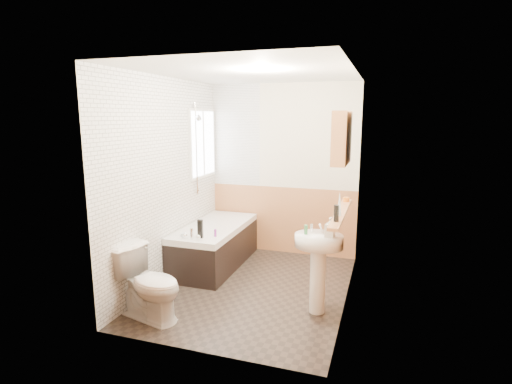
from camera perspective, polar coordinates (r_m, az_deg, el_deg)
floor at (r=4.94m, az=-0.56°, el=-13.54°), size 2.80×2.80×0.00m
ceiling at (r=4.52m, az=-0.62°, el=16.69°), size 2.80×2.80×0.00m
wall_back at (r=5.90m, az=3.82°, el=3.12°), size 2.20×0.02×2.50m
wall_front at (r=3.29m, az=-8.51°, el=-3.11°), size 2.20×0.02×2.50m
wall_left at (r=5.03m, az=-12.65°, el=1.55°), size 0.02×2.80×2.50m
wall_right at (r=4.35m, az=13.41°, el=0.09°), size 0.02×2.80×2.50m
wainscot_right at (r=4.54m, az=12.72°, el=-9.23°), size 0.01×2.80×1.00m
wainscot_front at (r=3.56m, az=-8.01°, el=-14.82°), size 2.20×0.01×1.00m
wainscot_back at (r=6.03m, az=3.68°, el=-3.98°), size 2.20×0.01×1.00m
tile_cladding_left at (r=5.02m, az=-12.43°, el=1.54°), size 0.01×2.80×2.50m
tile_return_back at (r=6.06m, az=-2.90°, el=8.08°), size 0.75×0.01×1.50m
window at (r=5.80m, az=-7.59°, el=6.89°), size 0.03×0.79×0.99m
bathtub at (r=5.57m, az=-5.85°, el=-7.43°), size 0.70×1.57×0.71m
shower_riser at (r=5.56m, az=-8.47°, el=7.17°), size 0.11×0.08×1.26m
toilet at (r=4.28m, az=-15.01°, el=-12.56°), size 0.83×0.59×0.73m
sink at (r=4.21m, az=8.89°, el=-9.20°), size 0.50×0.40×0.96m
pine_shelf at (r=4.14m, az=12.03°, el=-2.97°), size 0.10×1.29×0.03m
medicine_cabinet at (r=4.08m, az=12.12°, el=7.58°), size 0.15×0.58×0.52m
foam_can at (r=3.74m, az=11.41°, el=-2.99°), size 0.05×0.05×0.15m
green_bottle at (r=3.94m, az=11.82°, el=-1.67°), size 0.06×0.06×0.24m
black_jar at (r=4.63m, az=12.75°, el=-1.04°), size 0.07×0.07×0.05m
soap_bottle at (r=4.05m, az=10.51°, el=-5.72°), size 0.11×0.21×0.09m
clear_bottle at (r=4.11m, az=7.14°, el=-5.35°), size 0.04×0.04×0.10m
blue_gel at (r=4.91m, az=-7.97°, el=-5.24°), size 0.07×0.04×0.23m
cream_jar at (r=5.02m, az=-10.32°, el=-6.04°), size 0.08×0.08×0.04m
orange_bottle at (r=4.96m, az=-5.84°, el=-5.84°), size 0.04×0.04×0.09m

